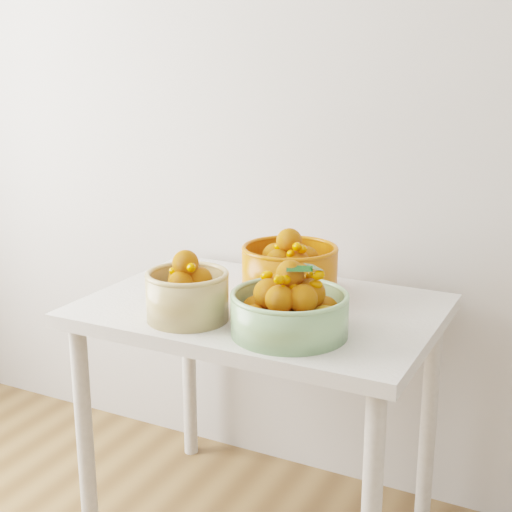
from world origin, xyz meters
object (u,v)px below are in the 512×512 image
object	(u,v)px
table	(262,335)
bowl_cream	(188,293)
bowl_green	(290,309)
bowl_orange	(290,270)

from	to	relation	value
table	bowl_cream	size ratio (longest dim) A/B	3.50
bowl_green	table	bearing A→B (deg)	133.50
bowl_orange	bowl_cream	bearing A→B (deg)	-118.38
table	bowl_orange	bearing A→B (deg)	68.21
table	bowl_cream	distance (m)	0.29
bowl_cream	bowl_green	distance (m)	0.29
bowl_cream	bowl_green	world-z (taller)	bowl_green
table	bowl_orange	distance (m)	0.21
table	bowl_cream	bearing A→B (deg)	-121.47
bowl_cream	bowl_green	xyz separation A→B (m)	(0.29, 0.02, -0.01)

